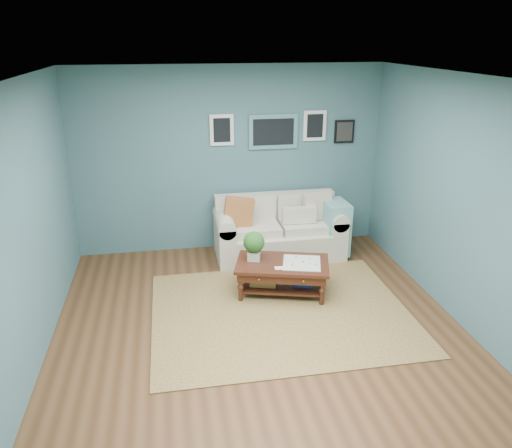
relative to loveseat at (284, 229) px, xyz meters
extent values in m
plane|color=brown|center=(-0.72, -2.03, -0.39)|extent=(5.00, 5.00, 0.00)
plane|color=white|center=(-0.72, -2.03, 2.31)|extent=(5.00, 5.00, 0.00)
cube|color=#447177|center=(-0.72, 0.47, 0.96)|extent=(4.50, 0.02, 2.70)
cube|color=#447177|center=(-0.72, -4.53, 0.96)|extent=(4.50, 0.02, 2.70)
cube|color=#447177|center=(-2.97, -2.03, 0.96)|extent=(0.02, 5.00, 2.70)
cube|color=#447177|center=(1.53, -2.03, 0.96)|extent=(0.02, 5.00, 2.70)
cube|color=slate|center=(-0.08, 0.45, 1.36)|extent=(0.72, 0.03, 0.50)
cube|color=black|center=(-0.08, 0.43, 1.36)|extent=(0.60, 0.01, 0.38)
cube|color=white|center=(-0.83, 0.45, 1.41)|extent=(0.34, 0.03, 0.44)
cube|color=white|center=(0.54, 0.45, 1.43)|extent=(0.34, 0.03, 0.44)
cube|color=black|center=(1.00, 0.45, 1.33)|extent=(0.30, 0.03, 0.34)
cube|color=brown|center=(-0.41, -1.63, -0.39)|extent=(2.99, 2.39, 0.01)
cube|color=beige|center=(-0.08, -0.04, -0.19)|extent=(1.37, 0.85, 0.40)
cube|color=beige|center=(-0.08, 0.29, 0.24)|extent=(1.79, 0.21, 0.46)
cube|color=beige|center=(-0.88, -0.04, -0.10)|extent=(0.23, 0.85, 0.60)
cube|color=beige|center=(0.72, -0.04, -0.10)|extent=(0.23, 0.85, 0.60)
cylinder|color=beige|center=(-0.88, -0.04, 0.20)|extent=(0.25, 0.85, 0.25)
cylinder|color=beige|center=(0.72, -0.04, 0.20)|extent=(0.25, 0.85, 0.25)
cube|color=beige|center=(-0.45, -0.09, 0.07)|extent=(0.69, 0.54, 0.13)
cube|color=beige|center=(0.28, -0.09, 0.07)|extent=(0.69, 0.54, 0.13)
cube|color=beige|center=(-0.45, 0.18, 0.31)|extent=(0.69, 0.12, 0.35)
cube|color=beige|center=(0.28, 0.18, 0.31)|extent=(0.69, 0.12, 0.35)
cube|color=#B75123|center=(-0.68, -0.08, 0.35)|extent=(0.47, 0.17, 0.46)
cube|color=beige|center=(0.50, -0.02, 0.35)|extent=(0.45, 0.17, 0.44)
cube|color=beige|center=(0.19, -0.13, 0.26)|extent=(0.48, 0.12, 0.23)
cube|color=#82C1C1|center=(0.72, -0.15, 0.05)|extent=(0.33, 0.53, 0.77)
cube|color=black|center=(-0.29, -1.16, 0.01)|extent=(1.28, 0.95, 0.04)
cube|color=black|center=(-0.29, -1.16, -0.06)|extent=(1.18, 0.86, 0.11)
cube|color=black|center=(-0.29, -1.16, -0.29)|extent=(1.07, 0.74, 0.02)
sphere|color=gold|center=(-0.63, -1.39, -0.06)|extent=(0.03, 0.03, 0.03)
sphere|color=gold|center=(-0.12, -1.53, -0.06)|extent=(0.03, 0.03, 0.03)
cylinder|color=black|center=(-0.84, -1.28, -0.20)|extent=(0.06, 0.06, 0.39)
cylinder|color=black|center=(0.11, -1.55, -0.20)|extent=(0.06, 0.06, 0.39)
cylinder|color=black|center=(-0.70, -0.78, -0.20)|extent=(0.06, 0.06, 0.39)
cylinder|color=black|center=(0.25, -1.05, -0.20)|extent=(0.06, 0.06, 0.39)
cube|color=beige|center=(-0.63, -1.02, 0.09)|extent=(0.19, 0.19, 0.11)
sphere|color=#1F5219|center=(-0.63, -1.02, 0.27)|extent=(0.27, 0.27, 0.27)
cube|color=beige|center=(-0.06, -1.23, 0.04)|extent=(0.56, 0.56, 0.01)
cube|color=#B6824D|center=(-0.52, -1.10, -0.18)|extent=(0.37, 0.31, 0.19)
cube|color=navy|center=(-0.03, -1.22, -0.22)|extent=(0.27, 0.23, 0.11)
camera|label=1|loc=(-1.61, -6.62, 2.68)|focal=35.00mm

